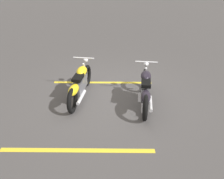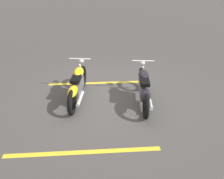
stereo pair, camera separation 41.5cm
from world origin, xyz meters
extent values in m
plane|color=#474444|center=(0.00, 0.00, 0.00)|extent=(60.00, 60.00, 0.00)
torus|color=black|center=(-0.68, -0.79, 0.34)|extent=(0.68, 0.21, 0.67)
torus|color=black|center=(0.87, -1.01, 0.34)|extent=(0.68, 0.21, 0.67)
cube|color=#59595E|center=(0.15, -0.91, 0.42)|extent=(0.86, 0.34, 0.32)
ellipsoid|color=yellow|center=(-0.12, -0.87, 0.72)|extent=(0.55, 0.35, 0.24)
ellipsoid|color=yellow|center=(0.71, -0.99, 0.56)|extent=(0.59, 0.32, 0.22)
cube|color=black|center=(0.27, -0.93, 0.70)|extent=(0.47, 0.30, 0.09)
cylinder|color=silver|center=(-0.45, -0.82, 0.60)|extent=(0.27, 0.09, 0.56)
cylinder|color=silver|center=(-0.40, -0.83, 1.02)|extent=(0.12, 0.62, 0.04)
sphere|color=silver|center=(-0.60, -0.80, 0.88)|extent=(0.15, 0.15, 0.15)
cylinder|color=silver|center=(0.56, -0.83, 0.26)|extent=(0.71, 0.19, 0.09)
torus|color=black|center=(-0.36, 0.99, 0.34)|extent=(0.68, 0.19, 0.67)
torus|color=black|center=(1.19, 0.81, 0.34)|extent=(0.68, 0.19, 0.67)
cube|color=#59595E|center=(0.46, 0.89, 0.42)|extent=(0.86, 0.32, 0.32)
ellipsoid|color=black|center=(0.19, 0.93, 0.72)|extent=(0.55, 0.34, 0.24)
ellipsoid|color=black|center=(1.03, 0.83, 0.56)|extent=(0.58, 0.30, 0.22)
cube|color=black|center=(0.59, 0.88, 0.70)|extent=(0.47, 0.29, 0.09)
cylinder|color=silver|center=(-0.13, 0.97, 0.60)|extent=(0.27, 0.09, 0.56)
cylinder|color=silver|center=(-0.08, 0.96, 1.02)|extent=(0.11, 0.62, 0.04)
sphere|color=silver|center=(-0.28, 0.98, 0.88)|extent=(0.15, 0.15, 0.15)
cylinder|color=silver|center=(0.88, 0.99, 0.26)|extent=(0.71, 0.17, 0.09)
cube|color=yellow|center=(-0.85, -0.31, 0.00)|extent=(0.15, 3.20, 0.01)
cube|color=yellow|center=(2.31, -0.71, 0.00)|extent=(0.15, 3.20, 0.01)
camera|label=1|loc=(5.85, 0.01, 3.31)|focal=36.47mm
camera|label=2|loc=(5.83, -0.40, 3.31)|focal=36.47mm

